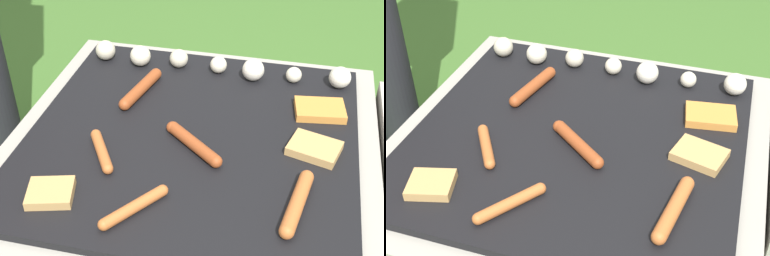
# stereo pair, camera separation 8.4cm
# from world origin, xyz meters

# --- Properties ---
(ground_plane) EXTENTS (14.00, 14.00, 0.00)m
(ground_plane) POSITION_xyz_m (0.00, 0.00, 0.00)
(ground_plane) COLOR #3D6628
(grill) EXTENTS (0.86, 0.86, 0.38)m
(grill) POSITION_xyz_m (0.00, 0.00, 0.19)
(grill) COLOR #9E998E
(grill) RESTS_ON ground_plane
(sausage_front_right) EXTENTS (0.07, 0.19, 0.03)m
(sausage_front_right) POSITION_xyz_m (-0.17, 0.14, 0.39)
(sausage_front_right) COLOR #93421E
(sausage_front_right) RESTS_ON grill
(sausage_back_center) EXTENTS (0.06, 0.19, 0.03)m
(sausage_back_center) POSITION_xyz_m (0.25, -0.19, 0.39)
(sausage_back_center) COLOR #B7602D
(sausage_back_center) RESTS_ON grill
(sausage_back_left) EXTENTS (0.11, 0.14, 0.02)m
(sausage_back_left) POSITION_xyz_m (-0.06, -0.27, 0.39)
(sausage_back_left) COLOR #B7602D
(sausage_back_left) RESTS_ON grill
(sausage_back_right) EXTENTS (0.09, 0.13, 0.02)m
(sausage_back_right) POSITION_xyz_m (-0.18, -0.12, 0.39)
(sausage_back_right) COLOR #B7602D
(sausage_back_right) RESTS_ON grill
(sausage_front_center) EXTENTS (0.15, 0.13, 0.03)m
(sausage_front_center) POSITION_xyz_m (0.01, -0.05, 0.39)
(sausage_front_center) COLOR #93421E
(sausage_front_center) RESTS_ON grill
(bread_slice_center) EXTENTS (0.11, 0.10, 0.02)m
(bread_slice_center) POSITION_xyz_m (-0.23, -0.26, 0.39)
(bread_slice_center) COLOR tan
(bread_slice_center) RESTS_ON grill
(bread_slice_left) EXTENTS (0.13, 0.11, 0.02)m
(bread_slice_left) POSITION_xyz_m (0.28, 0.00, 0.39)
(bread_slice_left) COLOR tan
(bread_slice_left) RESTS_ON grill
(bread_slice_right) EXTENTS (0.13, 0.10, 0.02)m
(bread_slice_right) POSITION_xyz_m (0.29, 0.16, 0.39)
(bread_slice_right) COLOR #D18438
(bread_slice_right) RESTS_ON grill
(mushroom_row) EXTENTS (0.71, 0.08, 0.06)m
(mushroom_row) POSITION_xyz_m (-0.01, 0.29, 0.40)
(mushroom_row) COLOR beige
(mushroom_row) RESTS_ON grill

